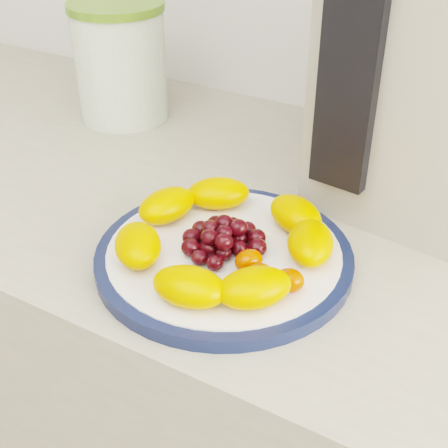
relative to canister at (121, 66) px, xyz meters
The scene contains 8 objects.
counter 0.63m from the canister, 21.44° to the right, with size 3.50×0.60×0.90m, color #A59E88.
cabinet_face 0.65m from the canister, 21.44° to the right, with size 3.48×0.58×0.84m, color olive.
plate_rim 0.44m from the canister, 37.83° to the right, with size 0.28×0.28×0.01m, color #121C3E.
plate_face 0.44m from the canister, 37.83° to the right, with size 0.25×0.25×0.02m, color white.
canister is the anchor object (origin of this frame).
canister_lid 0.09m from the canister, ahead, with size 0.15×0.15×0.01m, color #597F27.
appliance_panel 0.44m from the canister, 17.27° to the right, with size 0.06×0.02×0.28m, color black.
fruit_plate 0.44m from the canister, 37.68° to the right, with size 0.24×0.24×0.04m.
Camera 1 is at (0.31, 0.59, 1.30)m, focal length 50.00 mm.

